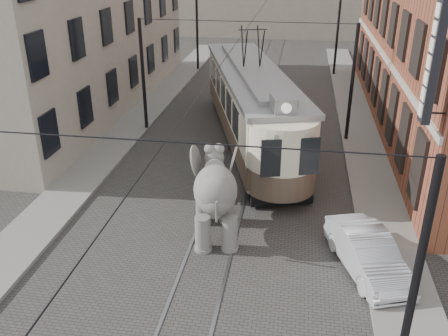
# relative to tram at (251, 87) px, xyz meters

# --- Properties ---
(ground) EXTENTS (120.00, 120.00, 0.00)m
(ground) POSITION_rel_tram_xyz_m (-0.24, -5.24, -2.87)
(ground) COLOR #3C3937
(tram_rails) EXTENTS (1.54, 80.00, 0.02)m
(tram_rails) POSITION_rel_tram_xyz_m (-0.24, -5.24, -2.86)
(tram_rails) COLOR slate
(tram_rails) RESTS_ON ground
(sidewalk_right) EXTENTS (2.00, 60.00, 0.15)m
(sidewalk_right) POSITION_rel_tram_xyz_m (5.76, -5.24, -2.80)
(sidewalk_right) COLOR slate
(sidewalk_right) RESTS_ON ground
(sidewalk_left) EXTENTS (2.00, 60.00, 0.15)m
(sidewalk_left) POSITION_rel_tram_xyz_m (-6.74, -5.24, -2.80)
(sidewalk_left) COLOR slate
(sidewalk_left) RESTS_ON ground
(stucco_building) EXTENTS (7.00, 24.00, 10.00)m
(stucco_building) POSITION_rel_tram_xyz_m (-11.24, 4.76, 2.13)
(stucco_building) COLOR gray
(stucco_building) RESTS_ON ground
(catenary) EXTENTS (11.00, 30.20, 6.00)m
(catenary) POSITION_rel_tram_xyz_m (-0.44, -0.24, 0.13)
(catenary) COLOR black
(catenary) RESTS_ON ground
(tram) EXTENTS (6.92, 14.73, 5.74)m
(tram) POSITION_rel_tram_xyz_m (0.00, 0.00, 0.00)
(tram) COLOR beige
(tram) RESTS_ON ground
(elephant) EXTENTS (3.37, 5.00, 2.81)m
(elephant) POSITION_rel_tram_xyz_m (-0.22, -9.23, -1.46)
(elephant) COLOR slate
(elephant) RESTS_ON ground
(parked_car) EXTENTS (2.62, 4.22, 1.31)m
(parked_car) POSITION_rel_tram_xyz_m (4.82, -10.51, -2.22)
(parked_car) COLOR #B3B3B8
(parked_car) RESTS_ON ground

